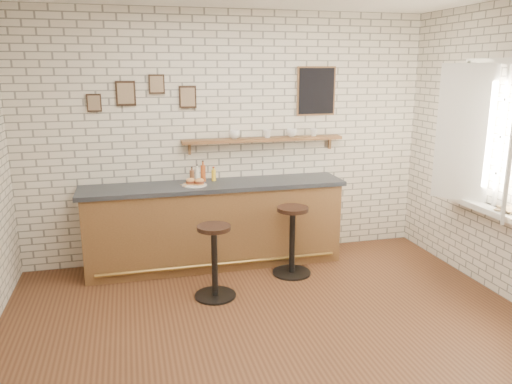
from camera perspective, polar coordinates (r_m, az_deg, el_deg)
The scene contains 21 objects.
ground at distance 4.75m, azimuth 2.22°, elevation -15.43°, with size 5.00×5.00×0.00m, color brown.
bar_counter at distance 6.02m, azimuth -4.72°, elevation -3.70°, with size 3.10×0.65×1.01m.
sandwich_plate at distance 5.80m, azimuth -7.06°, elevation 0.80°, with size 0.28×0.28×0.01m, color white.
ciabatta_sandwich at distance 5.80m, azimuth -6.98°, elevation 1.20°, with size 0.21×0.14×0.07m.
potato_chips at distance 5.79m, azimuth -7.25°, elevation 0.85°, with size 0.26×0.18×0.00m.
bitters_bottle_brown at distance 5.98m, azimuth -7.32°, elevation 1.85°, with size 0.06×0.06×0.18m.
bitters_bottle_white at distance 5.98m, azimuth -6.72°, elevation 1.97°, with size 0.05×0.05×0.21m.
bitters_bottle_amber at distance 5.99m, azimuth -6.06°, elevation 2.18°, with size 0.06×0.06×0.25m.
condiment_bottle_yellow at distance 6.01m, azimuth -4.86°, elevation 1.97°, with size 0.05×0.05×0.17m.
bar_stool_left at distance 5.20m, azimuth -4.76°, elevation -7.65°, with size 0.43×0.43×0.78m.
bar_stool_right at distance 5.75m, azimuth 4.16°, elevation -5.32°, with size 0.45×0.45×0.80m.
wall_shelf at distance 6.13m, azimuth 0.86°, elevation 6.01°, with size 2.00×0.18×0.18m.
shelf_cup_a at distance 6.04m, azimuth -2.46°, elevation 6.58°, with size 0.13×0.13×0.11m, color white.
shelf_cup_b at distance 6.13m, azimuth 1.30°, elevation 6.67°, with size 0.10×0.10×0.10m, color white.
shelf_cup_c at distance 6.22m, azimuth 4.10°, elevation 6.77°, with size 0.13×0.13×0.10m, color white.
shelf_cup_d at distance 6.32m, azimuth 6.61°, elevation 6.77°, with size 0.10×0.10×0.09m, color white.
back_wall_decor at distance 6.11m, azimuth -0.92°, elevation 11.33°, with size 2.96×0.02×0.56m.
window_sill at distance 5.75m, azimuth 24.95°, elevation -1.74°, with size 0.20×1.35×0.06m.
casement_window at distance 5.59m, azimuth 25.40°, elevation 5.65°, with size 0.40×1.30×1.56m.
book_lower at distance 5.54m, azimuth 26.51°, elevation -2.05°, with size 0.15×0.20×0.02m, color tan.
book_upper at distance 5.56m, azimuth 26.30°, elevation -1.77°, with size 0.18×0.25×0.02m, color tan.
Camera 1 is at (-1.20, -3.96, 2.33)m, focal length 35.00 mm.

